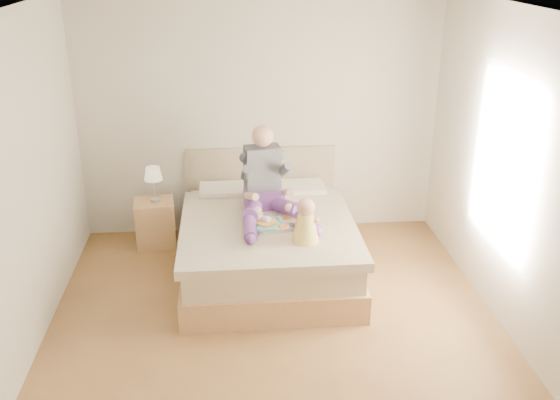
{
  "coord_description": "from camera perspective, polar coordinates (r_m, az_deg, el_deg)",
  "views": [
    {
      "loc": [
        -0.37,
        -4.64,
        3.15
      ],
      "look_at": [
        0.12,
        0.95,
        0.82
      ],
      "focal_mm": 40.0,
      "sensor_mm": 36.0,
      "label": 1
    }
  ],
  "objects": [
    {
      "name": "nightstand",
      "position": [
        7.06,
        -11.33,
        -2.07
      ],
      "size": [
        0.46,
        0.42,
        0.52
      ],
      "rotation": [
        0.0,
        0.0,
        0.11
      ],
      "color": "#A57A4D",
      "rests_on": "ground"
    },
    {
      "name": "bed",
      "position": [
        6.4,
        -1.21,
        -3.73
      ],
      "size": [
        1.7,
        2.18,
        1.0
      ],
      "color": "#A57A4D",
      "rests_on": "ground"
    },
    {
      "name": "tray",
      "position": [
        6.04,
        -0.34,
        -2.01
      ],
      "size": [
        0.56,
        0.48,
        0.14
      ],
      "rotation": [
        0.0,
        0.0,
        0.23
      ],
      "color": "silver",
      "rests_on": "bed"
    },
    {
      "name": "adult",
      "position": [
        6.26,
        -1.23,
        1.16
      ],
      "size": [
        0.74,
        1.11,
        0.89
      ],
      "rotation": [
        0.0,
        0.0,
        0.16
      ],
      "color": "#643586",
      "rests_on": "bed"
    },
    {
      "name": "room",
      "position": [
        4.95,
        0.45,
        3.2
      ],
      "size": [
        4.02,
        4.22,
        2.71
      ],
      "color": "brown",
      "rests_on": "ground"
    },
    {
      "name": "baby",
      "position": [
        5.68,
        2.34,
        -2.15
      ],
      "size": [
        0.28,
        0.38,
        0.42
      ],
      "rotation": [
        0.0,
        0.0,
        -0.03
      ],
      "color": "#EFCC4B",
      "rests_on": "bed"
    },
    {
      "name": "lamp",
      "position": [
        6.84,
        -11.52,
        2.2
      ],
      "size": [
        0.19,
        0.19,
        0.4
      ],
      "color": "silver",
      "rests_on": "nightstand"
    }
  ]
}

